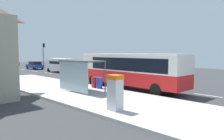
{
  "coord_description": "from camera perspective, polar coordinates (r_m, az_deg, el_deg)",
  "views": [
    {
      "loc": [
        -16.68,
        -12.71,
        3.35
      ],
      "look_at": [
        -1.0,
        3.28,
        1.5
      ],
      "focal_mm": 35.07,
      "sensor_mm": 36.0,
      "label": 1
    }
  ],
  "objects": [
    {
      "name": "ground_plane",
      "position": [
        31.67,
        -12.39,
        -1.5
      ],
      "size": [
        56.0,
        92.0,
        0.04
      ],
      "primitive_type": "cube",
      "color": "#38383A"
    },
    {
      "name": "sidewalk_platform",
      "position": [
        18.23,
        -9.38,
        -5.64
      ],
      "size": [
        6.2,
        30.0,
        0.18
      ],
      "primitive_type": "cube",
      "color": "beige",
      "rests_on": "ground"
    },
    {
      "name": "lane_stripe_seg_0",
      "position": [
        18.51,
        23.67,
        -6.09
      ],
      "size": [
        0.16,
        2.2,
        0.01
      ],
      "primitive_type": "cube",
      "color": "silver",
      "rests_on": "ground"
    },
    {
      "name": "lane_stripe_seg_1",
      "position": [
        20.85,
        10.79,
        -4.59
      ],
      "size": [
        0.16,
        2.2,
        0.01
      ],
      "primitive_type": "cube",
      "color": "silver",
      "rests_on": "ground"
    },
    {
      "name": "lane_stripe_seg_2",
      "position": [
        24.02,
        0.93,
        -3.28
      ],
      "size": [
        0.16,
        2.2,
        0.01
      ],
      "primitive_type": "cube",
      "color": "silver",
      "rests_on": "ground"
    },
    {
      "name": "lane_stripe_seg_3",
      "position": [
        27.73,
        -6.45,
        -2.23
      ],
      "size": [
        0.16,
        2.2,
        0.01
      ],
      "primitive_type": "cube",
      "color": "silver",
      "rests_on": "ground"
    },
    {
      "name": "lane_stripe_seg_4",
      "position": [
        31.79,
        -12.01,
        -1.42
      ],
      "size": [
        0.16,
        2.2,
        0.01
      ],
      "primitive_type": "cube",
      "color": "silver",
      "rests_on": "ground"
    },
    {
      "name": "lane_stripe_seg_5",
      "position": [
        36.1,
        -16.27,
        -0.78
      ],
      "size": [
        0.16,
        2.2,
        0.01
      ],
      "primitive_type": "cube",
      "color": "silver",
      "rests_on": "ground"
    },
    {
      "name": "lane_stripe_seg_6",
      "position": [
        40.56,
        -19.61,
        -0.28
      ],
      "size": [
        0.16,
        2.2,
        0.01
      ],
      "primitive_type": "cube",
      "color": "silver",
      "rests_on": "ground"
    },
    {
      "name": "lane_stripe_seg_7",
      "position": [
        45.13,
        -22.29,
        0.12
      ],
      "size": [
        0.16,
        2.2,
        0.01
      ],
      "primitive_type": "cube",
      "color": "silver",
      "rests_on": "ground"
    },
    {
      "name": "bus",
      "position": [
        19.89,
        4.55,
        0.36
      ],
      "size": [
        2.69,
        11.05,
        3.21
      ],
      "color": "red",
      "rests_on": "ground"
    },
    {
      "name": "white_van",
      "position": [
        36.69,
        -13.4,
        1.46
      ],
      "size": [
        2.19,
        5.27,
        2.3
      ],
      "color": "white",
      "rests_on": "ground"
    },
    {
      "name": "sedan_near",
      "position": [
        55.85,
        -24.54,
        1.67
      ],
      "size": [
        2.0,
        4.48,
        1.52
      ],
      "color": "navy",
      "rests_on": "ground"
    },
    {
      "name": "sedan_far",
      "position": [
        45.08,
        -19.48,
        1.2
      ],
      "size": [
        1.9,
        4.43,
        1.52
      ],
      "color": "navy",
      "rests_on": "ground"
    },
    {
      "name": "ticket_machine",
      "position": [
        11.91,
        0.81,
        -5.82
      ],
      "size": [
        0.66,
        0.76,
        1.94
      ],
      "color": "silver",
      "rests_on": "sidewalk_platform"
    },
    {
      "name": "recycling_bin_blue",
      "position": [
        19.16,
        -3.29,
        -3.37
      ],
      "size": [
        0.52,
        0.52,
        0.95
      ],
      "primitive_type": "cylinder",
      "color": "blue",
      "rests_on": "sidewalk_platform"
    },
    {
      "name": "recycling_bin_red",
      "position": [
        19.69,
        -4.64,
        -3.16
      ],
      "size": [
        0.52,
        0.52,
        0.95
      ],
      "primitive_type": "cylinder",
      "color": "red",
      "rests_on": "sidewalk_platform"
    },
    {
      "name": "traffic_light_near_side",
      "position": [
        48.69,
        -17.41,
        4.65
      ],
      "size": [
        0.49,
        0.28,
        5.23
      ],
      "color": "#2D2D2D",
      "rests_on": "ground"
    },
    {
      "name": "bus_shelter",
      "position": [
        17.66,
        -8.78,
        0.6
      ],
      "size": [
        1.8,
        4.0,
        2.5
      ],
      "color": "#4C4C51",
      "rests_on": "sidewalk_platform"
    }
  ]
}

